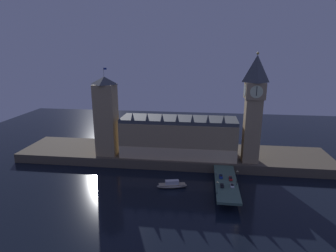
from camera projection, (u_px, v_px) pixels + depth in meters
ground_plane at (165, 183)px, 168.31m from camera, size 400.00×400.00×0.00m
embankment at (172, 155)px, 204.81m from camera, size 220.00×42.00×6.29m
parliament_hall at (178, 137)px, 193.36m from camera, size 78.34×23.67×31.72m
clock_tower at (254, 106)px, 175.93m from camera, size 12.31×12.42×69.82m
victoria_tower at (106, 116)px, 191.94m from camera, size 13.75×13.75×60.00m
bridge at (226, 184)px, 158.16m from camera, size 12.22×46.00×5.78m
car_northbound_lead at (221, 176)px, 162.55m from camera, size 2.03×4.61×1.48m
car_northbound_trail at (222, 185)px, 151.72m from camera, size 1.89×4.32×1.37m
car_southbound_lead at (232, 186)px, 151.59m from camera, size 2.05×4.39×1.39m
car_southbound_trail at (231, 178)px, 160.02m from camera, size 1.87×4.61×1.33m
pedestrian_mid_walk at (237, 183)px, 153.65m from camera, size 0.38×0.38×1.76m
pedestrian_far_rail at (216, 174)px, 165.13m from camera, size 0.38×0.38×1.69m
street_lamp_near at (217, 186)px, 143.17m from camera, size 1.34×0.60×6.96m
street_lamp_mid at (237, 175)px, 155.86m from camera, size 1.34×0.60×6.98m
boat_upstream at (172, 185)px, 162.41m from camera, size 17.96×8.03×4.59m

